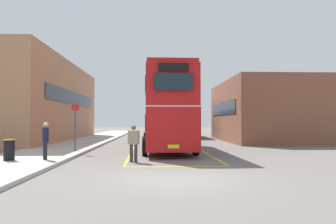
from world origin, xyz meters
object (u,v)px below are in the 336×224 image
at_px(pedestrian_boarding, 134,141).
at_px(bus_stop_sign, 75,122).
at_px(pedestrian_waiting_near, 45,138).
at_px(litter_bin, 9,150).
at_px(single_deck_bus, 185,122).
at_px(double_decker_bus, 167,109).

bearing_deg(pedestrian_boarding, bus_stop_sign, 131.66).
height_order(pedestrian_waiting_near, litter_bin, pedestrian_waiting_near).
height_order(single_deck_bus, litter_bin, single_deck_bus).
xyz_separation_m(pedestrian_waiting_near, litter_bin, (-1.42, -0.22, -0.47)).
xyz_separation_m(pedestrian_waiting_near, bus_stop_sign, (0.26, 4.01, 0.67)).
distance_m(single_deck_bus, bus_stop_sign, 19.07).
bearing_deg(single_deck_bus, pedestrian_waiting_near, -110.39).
bearing_deg(single_deck_bus, litter_bin, -113.42).
bearing_deg(litter_bin, bus_stop_sign, 68.35).
height_order(single_deck_bus, pedestrian_waiting_near, single_deck_bus).
bearing_deg(single_deck_bus, pedestrian_boarding, -101.13).
relative_size(double_decker_bus, single_deck_bus, 1.23).
xyz_separation_m(double_decker_bus, single_deck_bus, (2.56, 15.59, -0.88)).
distance_m(pedestrian_waiting_near, litter_bin, 1.51).
xyz_separation_m(double_decker_bus, pedestrian_boarding, (-1.65, -5.79, -1.59)).
height_order(double_decker_bus, litter_bin, double_decker_bus).
height_order(double_decker_bus, single_deck_bus, double_decker_bus).
distance_m(pedestrian_boarding, litter_bin, 5.20).
bearing_deg(double_decker_bus, pedestrian_boarding, -105.88).
height_order(pedestrian_waiting_near, bus_stop_sign, bus_stop_sign).
xyz_separation_m(single_deck_bus, bus_stop_sign, (-7.71, -17.44, 0.09)).
xyz_separation_m(single_deck_bus, litter_bin, (-9.39, -21.68, -1.05)).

